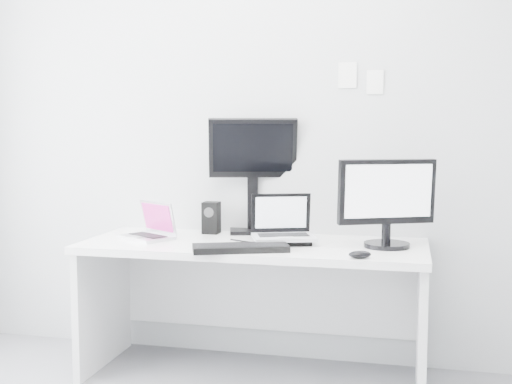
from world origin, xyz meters
TOP-DOWN VIEW (x-y plane):
  - back_wall at (0.00, 1.60)m, footprint 3.60×0.00m
  - desk at (0.00, 1.25)m, footprint 1.80×0.70m
  - macbook at (-0.59, 1.22)m, footprint 0.35×0.33m
  - speaker at (-0.30, 1.49)m, footprint 0.11×0.11m
  - dell_laptop at (0.16, 1.25)m, footprint 0.38×0.34m
  - rear_monitor at (-0.08, 1.56)m, footprint 0.53×0.30m
  - samsung_monitor at (0.69, 1.27)m, footprint 0.55×0.42m
  - keyboard at (-0.00, 1.00)m, footprint 0.50×0.32m
  - mouse at (0.58, 0.96)m, footprint 0.13×0.10m
  - wall_note_0 at (0.45, 1.59)m, footprint 0.10×0.00m
  - wall_note_1 at (0.60, 1.59)m, footprint 0.09×0.00m

SIDE VIEW (x-z plane):
  - desk at x=0.00m, z-range 0.00..0.73m
  - keyboard at x=0.00m, z-range 0.73..0.76m
  - mouse at x=0.58m, z-range 0.73..0.77m
  - speaker at x=-0.30m, z-range 0.73..0.91m
  - macbook at x=-0.59m, z-range 0.73..0.94m
  - dell_laptop at x=0.16m, z-range 0.73..0.99m
  - samsung_monitor at x=0.69m, z-range 0.73..1.19m
  - rear_monitor at x=-0.08m, z-range 0.73..1.41m
  - back_wall at x=0.00m, z-range -0.45..3.15m
  - wall_note_1 at x=0.60m, z-range 1.52..1.65m
  - wall_note_0 at x=0.45m, z-range 1.55..1.69m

